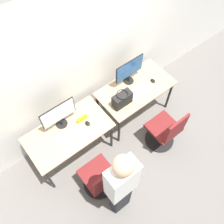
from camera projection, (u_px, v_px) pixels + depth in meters
ground_plane at (117, 145)px, 4.17m from camera, size 20.00×20.00×0.00m
wall_back at (82, 58)px, 3.31m from camera, size 12.00×0.05×2.80m
desk_left at (69, 134)px, 3.56m from camera, size 1.21×0.66×0.72m
monitor_left at (59, 115)px, 3.35m from camera, size 0.51×0.17×0.44m
keyboard_left at (71, 136)px, 3.45m from camera, size 0.42×0.16×0.02m
mouse_left at (88, 123)px, 3.55m from camera, size 0.06×0.09×0.03m
office_chair_left at (100, 179)px, 3.49m from camera, size 0.48×0.48×0.90m
person_left at (121, 186)px, 2.88m from camera, size 0.36×0.22×1.69m
desk_right at (135, 91)px, 3.97m from camera, size 1.21×0.66×0.72m
monitor_right at (129, 70)px, 3.77m from camera, size 0.51×0.17×0.44m
keyboard_right at (140, 91)px, 3.86m from camera, size 0.42×0.16×0.02m
mouse_right at (153, 81)px, 3.96m from camera, size 0.06×0.09×0.03m
office_chair_right at (165, 132)px, 3.89m from camera, size 0.48×0.48×0.90m
handbag at (122, 99)px, 3.65m from camera, size 0.30×0.18×0.25m
placard_left at (82, 119)px, 3.56m from camera, size 0.16×0.03×0.08m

